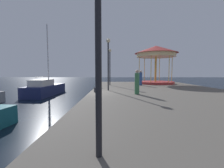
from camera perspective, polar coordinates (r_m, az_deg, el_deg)
ground_plane at (r=12.48m, az=-8.14°, el=-6.70°), size 120.00×120.00×0.00m
quay_dock at (r=13.01m, az=19.57°, el=-4.67°), size 12.19×26.60×0.80m
sailboat_navy at (r=17.59m, az=-23.50°, el=-1.57°), size 2.31×6.08×7.58m
carousel at (r=22.29m, az=16.24°, el=10.18°), size 5.86×5.86×5.23m
lamp_post_mid_promenade at (r=13.52m, az=-1.24°, el=10.64°), size 0.36×0.36×4.51m
lamp_post_far_end at (r=18.81m, az=-0.61°, el=8.74°), size 0.36×0.36×4.42m
bollard_north at (r=15.54m, az=-4.34°, el=-0.75°), size 0.24×0.24×0.40m
bollard_center at (r=12.29m, az=-6.04°, el=-2.13°), size 0.24×0.24×0.40m
bollard_south at (r=16.61m, az=-4.75°, el=-0.41°), size 0.24×0.24×0.40m
person_near_carousel at (r=11.21m, az=9.50°, el=0.45°), size 0.34×0.34×1.78m
person_mid_promenade at (r=18.76m, az=10.84°, el=2.06°), size 0.34×0.34×1.81m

